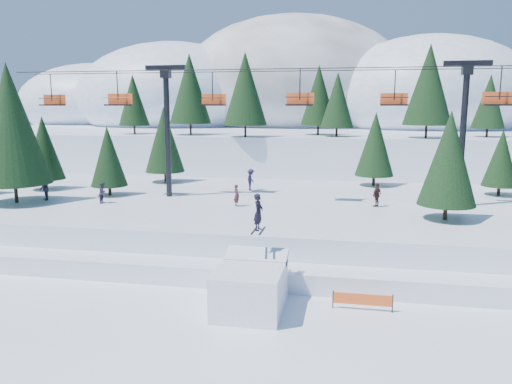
% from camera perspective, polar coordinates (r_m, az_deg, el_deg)
% --- Properties ---
extents(ground, '(160.00, 160.00, 0.00)m').
position_cam_1_polar(ground, '(22.41, -3.90, -15.85)').
color(ground, white).
rests_on(ground, ground).
extents(mid_shelf, '(70.00, 22.00, 2.50)m').
position_cam_1_polar(mid_shelf, '(38.81, 2.75, -2.75)').
color(mid_shelf, white).
rests_on(mid_shelf, ground).
extents(berm, '(70.00, 6.00, 1.10)m').
position_cam_1_polar(berm, '(29.47, 0.02, -8.26)').
color(berm, white).
rests_on(berm, ground).
extents(mountain_ridge, '(119.00, 61.31, 26.46)m').
position_cam_1_polar(mountain_ridge, '(93.40, 4.42, 9.80)').
color(mountain_ridge, white).
rests_on(mountain_ridge, ground).
extents(jump_kicker, '(3.13, 4.36, 5.43)m').
position_cam_1_polar(jump_kicker, '(24.29, -0.60, -10.67)').
color(jump_kicker, white).
rests_on(jump_kicker, ground).
extents(chairlift, '(46.00, 3.21, 10.28)m').
position_cam_1_polar(chairlift, '(37.82, 4.12, 9.24)').
color(chairlift, black).
rests_on(chairlift, mid_shelf).
extents(conifer_stand, '(61.54, 17.65, 10.33)m').
position_cam_1_polar(conifer_stand, '(37.94, 3.08, 5.77)').
color(conifer_stand, black).
rests_on(conifer_stand, mid_shelf).
extents(distant_skiers, '(31.91, 8.66, 1.87)m').
position_cam_1_polar(distant_skiers, '(39.26, -3.21, 0.54)').
color(distant_skiers, '#332841').
rests_on(distant_skiers, mid_shelf).
extents(banner_near, '(2.86, 0.09, 0.90)m').
position_cam_1_polar(banner_near, '(24.96, 12.07, -11.93)').
color(banner_near, black).
rests_on(banner_near, ground).
extents(banner_far, '(2.60, 1.23, 0.90)m').
position_cam_1_polar(banner_far, '(28.38, 20.42, -9.65)').
color(banner_far, black).
rests_on(banner_far, ground).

